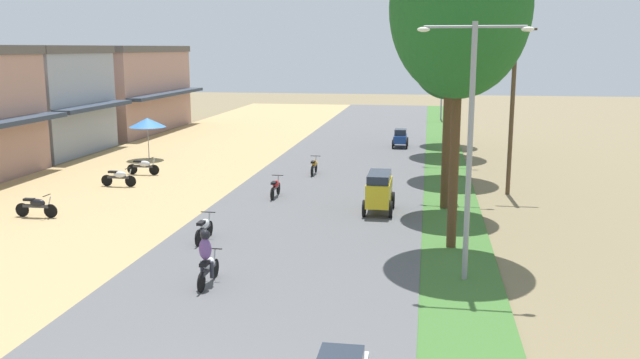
{
  "coord_description": "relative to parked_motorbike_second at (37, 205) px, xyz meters",
  "views": [
    {
      "loc": [
        4.59,
        -9.96,
        6.78
      ],
      "look_at": [
        0.6,
        14.9,
        1.83
      ],
      "focal_mm": 37.85,
      "sensor_mm": 36.0,
      "label": 1
    }
  ],
  "objects": [
    {
      "name": "shophouse_mid",
      "position": [
        -9.16,
        15.9,
        2.91
      ],
      "size": [
        7.45,
        8.49,
        6.9
      ],
      "color": "#999EA8",
      "rests_on": "ground"
    },
    {
      "name": "shophouse_far",
      "position": [
        -9.16,
        28.07,
        2.91
      ],
      "size": [
        7.65,
        13.61,
        6.9
      ],
      "color": "tan",
      "rests_on": "ground"
    },
    {
      "name": "parked_motorbike_second",
      "position": [
        0.0,
        0.0,
        0.0
      ],
      "size": [
        1.8,
        0.54,
        0.94
      ],
      "color": "black",
      "rests_on": "dirt_shoulder"
    },
    {
      "name": "parked_motorbike_third",
      "position": [
        0.53,
        6.28,
        0.0
      ],
      "size": [
        1.8,
        0.54,
        0.94
      ],
      "color": "black",
      "rests_on": "dirt_shoulder"
    },
    {
      "name": "parked_motorbike_fourth",
      "position": [
        0.43,
        9.42,
        0.0
      ],
      "size": [
        1.8,
        0.54,
        0.94
      ],
      "color": "black",
      "rests_on": "dirt_shoulder"
    },
    {
      "name": "vendor_umbrella",
      "position": [
        -1.37,
        14.34,
        1.75
      ],
      "size": [
        2.2,
        2.2,
        2.52
      ],
      "color": "#99999E",
      "rests_on": "dirt_shoulder"
    },
    {
      "name": "median_tree_nearest",
      "position": [
        16.33,
        -1.49,
        7.48
      ],
      "size": [
        4.56,
        4.56,
        10.94
      ],
      "color": "#4C351E",
      "rests_on": "median_strip"
    },
    {
      "name": "median_tree_second",
      "position": [
        16.24,
        4.3,
        6.79
      ],
      "size": [
        3.82,
        3.82,
        9.68
      ],
      "color": "#4C351E",
      "rests_on": "median_strip"
    },
    {
      "name": "median_tree_third",
      "position": [
        16.61,
        11.82,
        6.34
      ],
      "size": [
        4.54,
        4.54,
        9.53
      ],
      "color": "#4C351E",
      "rests_on": "median_strip"
    },
    {
      "name": "median_tree_fourth",
      "position": [
        16.57,
        19.34,
        5.69
      ],
      "size": [
        4.71,
        4.71,
        8.9
      ],
      "color": "#4C351E",
      "rests_on": "median_strip"
    },
    {
      "name": "median_tree_fifth",
      "position": [
        16.73,
        24.87,
        7.28
      ],
      "size": [
        3.94,
        3.94,
        9.87
      ],
      "color": "#4C351E",
      "rests_on": "median_strip"
    },
    {
      "name": "streetlamp_near",
      "position": [
        16.62,
        -4.76,
        3.81
      ],
      "size": [
        3.16,
        0.2,
        7.43
      ],
      "color": "gray",
      "rests_on": "median_strip"
    },
    {
      "name": "streetlamp_mid",
      "position": [
        16.62,
        7.23,
        4.28
      ],
      "size": [
        3.16,
        0.2,
        8.33
      ],
      "color": "gray",
      "rests_on": "median_strip"
    },
    {
      "name": "streetlamp_far",
      "position": [
        16.62,
        16.35,
        3.69
      ],
      "size": [
        3.16,
        0.2,
        7.2
      ],
      "color": "gray",
      "rests_on": "median_strip"
    },
    {
      "name": "streetlamp_farthest",
      "position": [
        16.62,
        40.55,
        3.73
      ],
      "size": [
        3.16,
        0.2,
        7.27
      ],
      "color": "gray",
      "rests_on": "median_strip"
    },
    {
      "name": "utility_pole_near",
      "position": [
        19.21,
        7.74,
        3.67
      ],
      "size": [
        1.8,
        0.2,
        8.08
      ],
      "color": "brown",
      "rests_on": "ground"
    },
    {
      "name": "car_van_yellow",
      "position": [
        13.52,
        2.97,
        0.47
      ],
      "size": [
        1.19,
        2.41,
        1.67
      ],
      "color": "gold",
      "rests_on": "road_strip"
    },
    {
      "name": "car_hatchback_blue",
      "position": [
        13.6,
        21.72,
        0.19
      ],
      "size": [
        1.04,
        2.0,
        1.23
      ],
      "color": "navy",
      "rests_on": "road_strip"
    },
    {
      "name": "motorbike_foreground_rider",
      "position": [
        9.32,
        -6.55,
        0.3
      ],
      "size": [
        0.54,
        1.8,
        1.66
      ],
      "color": "black",
      "rests_on": "road_strip"
    },
    {
      "name": "motorbike_ahead_second",
      "position": [
        7.75,
        -2.21,
        0.02
      ],
      "size": [
        0.54,
        1.8,
        0.94
      ],
      "color": "black",
      "rests_on": "road_strip"
    },
    {
      "name": "motorbike_ahead_third",
      "position": [
        8.66,
        5.09,
        0.02
      ],
      "size": [
        0.54,
        1.8,
        0.94
      ],
      "color": "black",
      "rests_on": "road_strip"
    },
    {
      "name": "motorbike_ahead_fourth",
      "position": [
        9.46,
        10.91,
        0.02
      ],
      "size": [
        0.54,
        1.8,
        0.94
      ],
      "color": "black",
      "rests_on": "road_strip"
    }
  ]
}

